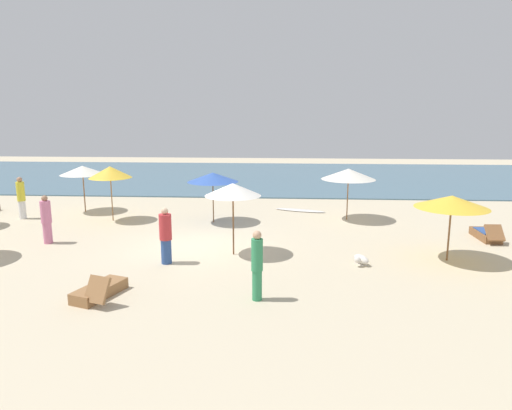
{
  "coord_description": "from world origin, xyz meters",
  "views": [
    {
      "loc": [
        2.92,
        -14.99,
        4.58
      ],
      "look_at": [
        1.87,
        1.93,
        1.1
      ],
      "focal_mm": 32.58,
      "sensor_mm": 36.0,
      "label": 1
    }
  ],
  "objects_px": {
    "lounger_1": "(486,235)",
    "person_2": "(21,198)",
    "umbrella_1": "(233,190)",
    "umbrella_5": "(82,170)",
    "person_0": "(257,265)",
    "umbrella_2": "(213,177)",
    "person_1": "(46,219)",
    "person_4": "(166,236)",
    "lounger_0": "(99,291)",
    "umbrella_7": "(348,174)",
    "umbrella_0": "(452,202)",
    "surfboard": "(300,210)",
    "umbrella_4": "(110,172)",
    "dog": "(361,260)"
  },
  "relations": [
    {
      "from": "umbrella_5",
      "to": "person_1",
      "type": "relative_size",
      "value": 1.24
    },
    {
      "from": "lounger_0",
      "to": "person_2",
      "type": "xyz_separation_m",
      "value": [
        -6.61,
        8.13,
        0.75
      ]
    },
    {
      "from": "umbrella_1",
      "to": "person_0",
      "type": "bearing_deg",
      "value": -74.93
    },
    {
      "from": "umbrella_7",
      "to": "person_4",
      "type": "height_order",
      "value": "umbrella_7"
    },
    {
      "from": "umbrella_5",
      "to": "person_2",
      "type": "xyz_separation_m",
      "value": [
        -2.06,
        -1.57,
        -0.99
      ]
    },
    {
      "from": "umbrella_0",
      "to": "umbrella_7",
      "type": "relative_size",
      "value": 0.97
    },
    {
      "from": "lounger_1",
      "to": "person_4",
      "type": "distance_m",
      "value": 11.37
    },
    {
      "from": "umbrella_5",
      "to": "dog",
      "type": "distance_m",
      "value": 13.42
    },
    {
      "from": "umbrella_1",
      "to": "lounger_1",
      "type": "distance_m",
      "value": 9.41
    },
    {
      "from": "umbrella_2",
      "to": "lounger_1",
      "type": "distance_m",
      "value": 10.54
    },
    {
      "from": "person_1",
      "to": "person_2",
      "type": "height_order",
      "value": "person_2"
    },
    {
      "from": "lounger_0",
      "to": "person_0",
      "type": "relative_size",
      "value": 0.99
    },
    {
      "from": "lounger_0",
      "to": "dog",
      "type": "bearing_deg",
      "value": 22.79
    },
    {
      "from": "umbrella_0",
      "to": "person_0",
      "type": "bearing_deg",
      "value": -149.01
    },
    {
      "from": "umbrella_0",
      "to": "lounger_1",
      "type": "xyz_separation_m",
      "value": [
        2.22,
        2.52,
        -1.68
      ]
    },
    {
      "from": "umbrella_2",
      "to": "lounger_1",
      "type": "xyz_separation_m",
      "value": [
        10.21,
        -1.97,
        -1.71
      ]
    },
    {
      "from": "umbrella_1",
      "to": "lounger_1",
      "type": "height_order",
      "value": "umbrella_1"
    },
    {
      "from": "umbrella_4",
      "to": "person_4",
      "type": "relative_size",
      "value": 1.33
    },
    {
      "from": "umbrella_4",
      "to": "umbrella_1",
      "type": "bearing_deg",
      "value": -37.83
    },
    {
      "from": "umbrella_1",
      "to": "lounger_1",
      "type": "xyz_separation_m",
      "value": [
        8.91,
        2.32,
        -1.94
      ]
    },
    {
      "from": "umbrella_2",
      "to": "person_0",
      "type": "height_order",
      "value": "umbrella_2"
    },
    {
      "from": "umbrella_7",
      "to": "dog",
      "type": "height_order",
      "value": "umbrella_7"
    },
    {
      "from": "lounger_1",
      "to": "person_0",
      "type": "relative_size",
      "value": 0.97
    },
    {
      "from": "umbrella_5",
      "to": "lounger_1",
      "type": "distance_m",
      "value": 16.9
    },
    {
      "from": "lounger_0",
      "to": "person_4",
      "type": "height_order",
      "value": "person_4"
    },
    {
      "from": "umbrella_5",
      "to": "dog",
      "type": "bearing_deg",
      "value": -30.75
    },
    {
      "from": "person_0",
      "to": "dog",
      "type": "distance_m",
      "value": 4.15
    },
    {
      "from": "person_0",
      "to": "surfboard",
      "type": "bearing_deg",
      "value": 82.36
    },
    {
      "from": "umbrella_1",
      "to": "umbrella_7",
      "type": "height_order",
      "value": "umbrella_1"
    },
    {
      "from": "lounger_1",
      "to": "umbrella_1",
      "type": "bearing_deg",
      "value": -165.4
    },
    {
      "from": "person_1",
      "to": "person_4",
      "type": "xyz_separation_m",
      "value": [
        4.68,
        -1.89,
        0.01
      ]
    },
    {
      "from": "umbrella_0",
      "to": "surfboard",
      "type": "height_order",
      "value": "umbrella_0"
    },
    {
      "from": "dog",
      "to": "person_4",
      "type": "bearing_deg",
      "value": -177.9
    },
    {
      "from": "umbrella_2",
      "to": "surfboard",
      "type": "height_order",
      "value": "umbrella_2"
    },
    {
      "from": "lounger_1",
      "to": "dog",
      "type": "bearing_deg",
      "value": -147.83
    },
    {
      "from": "umbrella_0",
      "to": "person_2",
      "type": "height_order",
      "value": "umbrella_0"
    },
    {
      "from": "umbrella_5",
      "to": "person_2",
      "type": "relative_size",
      "value": 1.17
    },
    {
      "from": "umbrella_4",
      "to": "person_4",
      "type": "height_order",
      "value": "umbrella_4"
    },
    {
      "from": "lounger_0",
      "to": "umbrella_5",
      "type": "bearing_deg",
      "value": 115.13
    },
    {
      "from": "lounger_1",
      "to": "person_2",
      "type": "relative_size",
      "value": 0.95
    },
    {
      "from": "umbrella_0",
      "to": "surfboard",
      "type": "relative_size",
      "value": 0.92
    },
    {
      "from": "umbrella_5",
      "to": "person_0",
      "type": "relative_size",
      "value": 1.2
    },
    {
      "from": "umbrella_2",
      "to": "lounger_0",
      "type": "relative_size",
      "value": 1.2
    },
    {
      "from": "umbrella_5",
      "to": "person_0",
      "type": "xyz_separation_m",
      "value": [
        8.48,
        -9.62,
        -1.0
      ]
    },
    {
      "from": "person_2",
      "to": "surfboard",
      "type": "bearing_deg",
      "value": 10.85
    },
    {
      "from": "umbrella_7",
      "to": "person_0",
      "type": "bearing_deg",
      "value": -110.7
    },
    {
      "from": "person_1",
      "to": "surfboard",
      "type": "relative_size",
      "value": 0.71
    },
    {
      "from": "person_0",
      "to": "person_4",
      "type": "distance_m",
      "value": 3.91
    },
    {
      "from": "umbrella_1",
      "to": "person_1",
      "type": "xyz_separation_m",
      "value": [
        -6.62,
        0.87,
        -1.26
      ]
    },
    {
      "from": "umbrella_5",
      "to": "umbrella_2",
      "type": "bearing_deg",
      "value": -15.36
    }
  ]
}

